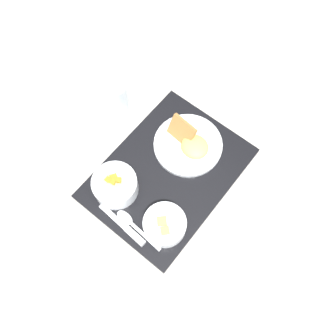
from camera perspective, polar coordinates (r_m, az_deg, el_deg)
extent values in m
plane|color=#ADA89E|center=(1.02, 0.00, -1.00)|extent=(4.00, 4.00, 0.00)
cube|color=black|center=(1.01, 0.00, -0.83)|extent=(0.48, 0.38, 0.02)
cylinder|color=silver|center=(0.97, -8.44, -2.80)|extent=(0.12, 0.12, 0.06)
torus|color=silver|center=(0.95, -8.65, -2.26)|extent=(0.12, 0.12, 0.01)
cylinder|color=#A8D184|center=(0.95, -9.31, -1.49)|extent=(0.06, 0.06, 0.02)
cylinder|color=#A8D184|center=(0.95, -8.57, -2.16)|extent=(0.06, 0.06, 0.01)
cylinder|color=#A8D184|center=(0.94, -8.10, -2.42)|extent=(0.06, 0.06, 0.01)
cube|color=orange|center=(0.94, -7.88, -2.01)|extent=(0.02, 0.02, 0.02)
cube|color=orange|center=(0.95, -8.87, -2.12)|extent=(0.01, 0.01, 0.01)
cube|color=orange|center=(0.95, -8.66, -1.62)|extent=(0.03, 0.03, 0.01)
cube|color=orange|center=(0.94, -8.83, -2.14)|extent=(0.02, 0.02, 0.01)
cube|color=orange|center=(0.95, -9.57, -1.95)|extent=(0.02, 0.02, 0.01)
cylinder|color=silver|center=(0.93, -0.52, -9.11)|extent=(0.11, 0.11, 0.05)
torus|color=silver|center=(0.91, -0.54, -8.78)|extent=(0.11, 0.11, 0.01)
cylinder|color=olive|center=(0.93, -0.53, -9.02)|extent=(0.10, 0.10, 0.03)
cube|color=tan|center=(0.92, -0.99, -8.63)|extent=(0.03, 0.03, 0.02)
cube|color=tan|center=(0.91, -0.48, -10.11)|extent=(0.03, 0.03, 0.02)
cylinder|color=silver|center=(1.04, 3.22, 3.72)|extent=(0.20, 0.20, 0.01)
ellipsoid|color=#EAB756|center=(1.01, 4.33, 3.44)|extent=(0.08, 0.08, 0.03)
cube|color=#A37038|center=(1.02, 2.07, 5.70)|extent=(0.05, 0.08, 0.08)
cube|color=silver|center=(0.98, -8.78, -7.69)|extent=(0.02, 0.10, 0.00)
cube|color=silver|center=(0.95, -5.36, -10.80)|extent=(0.02, 0.07, 0.02)
ellipsoid|color=silver|center=(0.97, -6.94, -7.89)|extent=(0.03, 0.05, 0.01)
cube|color=silver|center=(0.95, -3.59, -10.98)|extent=(0.02, 0.10, 0.01)
cylinder|color=silver|center=(1.09, -8.24, 11.24)|extent=(0.07, 0.07, 0.11)
cylinder|color=silver|center=(1.11, -8.11, 10.68)|extent=(0.06, 0.06, 0.07)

